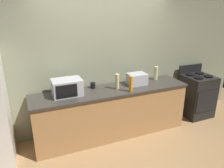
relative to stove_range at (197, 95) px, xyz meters
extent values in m
plane|color=#A87F51|center=(-2.00, -0.40, -0.46)|extent=(8.00, 8.00, 0.00)
cube|color=gray|center=(-2.00, 0.41, 0.89)|extent=(6.40, 0.10, 2.70)
cube|color=#B27F4C|center=(-2.00, 0.00, -0.03)|extent=(2.80, 0.60, 0.86)
cube|color=#38332D|center=(-2.00, 0.00, 0.42)|extent=(2.84, 0.64, 0.04)
cube|color=black|center=(0.00, 0.00, -0.01)|extent=(0.60, 0.60, 0.90)
cube|color=black|center=(0.00, -0.30, -0.01)|extent=(0.55, 0.02, 0.48)
cube|color=black|center=(0.00, 0.28, 0.53)|extent=(0.60, 0.04, 0.18)
cylinder|color=black|center=(-0.13, -0.12, 0.45)|extent=(0.18, 0.18, 0.02)
cylinder|color=black|center=(0.13, -0.12, 0.45)|extent=(0.18, 0.18, 0.02)
cylinder|color=black|center=(-0.13, 0.12, 0.45)|extent=(0.18, 0.18, 0.02)
cylinder|color=black|center=(0.13, 0.12, 0.45)|extent=(0.18, 0.18, 0.02)
cube|color=#B7BABF|center=(-2.78, 0.05, 0.57)|extent=(0.48, 0.34, 0.27)
cube|color=black|center=(-2.82, -0.12, 0.57)|extent=(0.34, 0.01, 0.21)
cube|color=#B7BABF|center=(-1.47, 0.06, 0.54)|extent=(0.34, 0.26, 0.21)
cylinder|color=orange|center=(-1.75, -0.23, 0.58)|extent=(0.06, 0.06, 0.28)
cylinder|color=beige|center=(-0.98, 0.16, 0.57)|extent=(0.08, 0.08, 0.27)
cylinder|color=beige|center=(-1.91, -0.02, 0.58)|extent=(0.07, 0.07, 0.28)
cylinder|color=black|center=(-2.29, 0.19, 0.49)|extent=(0.09, 0.09, 0.11)
camera|label=1|loc=(-3.40, -3.33, 1.84)|focal=35.06mm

